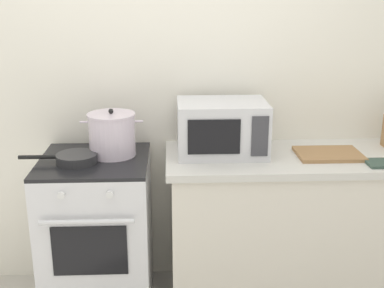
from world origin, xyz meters
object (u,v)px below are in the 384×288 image
microwave (222,128)px  cutting_board (329,154)px  frying_pan (75,158)px  stock_pot (112,134)px  oven_mitt (383,163)px  stove (98,234)px

microwave → cutting_board: bearing=-7.4°
frying_pan → stock_pot: bearing=33.0°
frying_pan → oven_mitt: bearing=-3.6°
frying_pan → oven_mitt: (1.65, -0.11, -0.02)m
microwave → frying_pan: bearing=-170.6°
stove → cutting_board: cutting_board is taller
stock_pot → oven_mitt: stock_pot is taller
microwave → oven_mitt: (0.85, -0.24, -0.14)m
stove → microwave: size_ratio=1.84×
stove → cutting_board: (1.32, 0.00, 0.47)m
stock_pot → oven_mitt: bearing=-8.8°
microwave → cutting_board: 0.62m
frying_pan → cutting_board: bearing=2.2°
microwave → oven_mitt: 0.89m
microwave → stock_pot: bearing=-179.0°
stock_pot → frying_pan: 0.24m
stove → frying_pan: size_ratio=2.18×
oven_mitt → cutting_board: bearing=147.2°
stove → stock_pot: bearing=34.4°
stock_pot → cutting_board: stock_pot is taller
stove → oven_mitt: (1.57, -0.16, 0.47)m
stock_pot → cutting_board: (1.22, -0.07, -0.11)m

